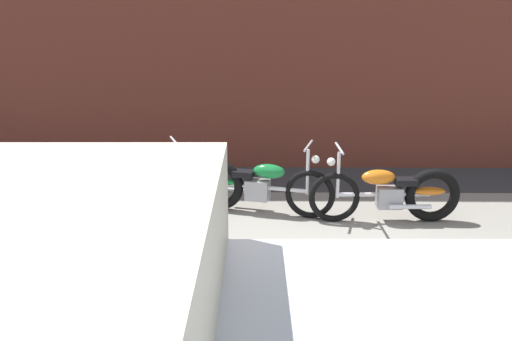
% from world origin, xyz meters
% --- Properties ---
extents(ground_plane, '(80.00, 80.00, 0.00)m').
position_xyz_m(ground_plane, '(0.00, 0.00, 0.00)').
color(ground_plane, '#38383A').
extents(sidewalk_slab, '(36.00, 3.50, 0.01)m').
position_xyz_m(sidewalk_slab, '(0.00, 1.75, 0.00)').
color(sidewalk_slab, gray).
rests_on(sidewalk_slab, ground).
extents(motorcycle_black, '(1.93, 0.88, 1.03)m').
position_xyz_m(motorcycle_black, '(-2.02, 2.41, 0.40)').
color(motorcycle_black, black).
rests_on(motorcycle_black, ground).
extents(motorcycle_green, '(1.97, 0.76, 1.03)m').
position_xyz_m(motorcycle_green, '(-0.24, 2.62, 0.40)').
color(motorcycle_green, black).
rests_on(motorcycle_green, ground).
extents(motorcycle_orange, '(2.01, 0.58, 1.03)m').
position_xyz_m(motorcycle_orange, '(1.66, 2.30, 0.40)').
color(motorcycle_orange, black).
rests_on(motorcycle_orange, ground).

